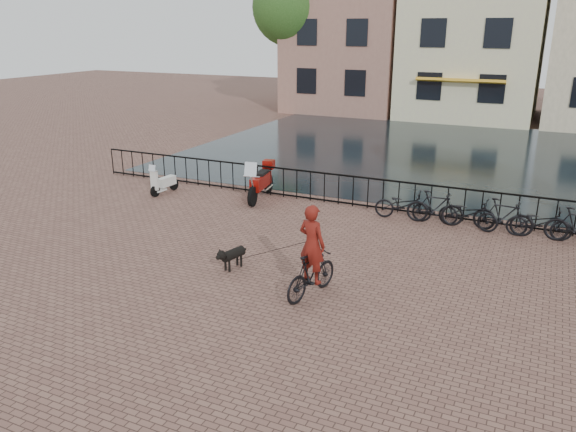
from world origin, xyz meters
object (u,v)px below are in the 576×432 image
at_px(dog, 233,257).
at_px(scooter, 164,177).
at_px(cyclist, 312,257).
at_px(motorcycle, 261,178).

height_order(dog, scooter, scooter).
xyz_separation_m(dog, scooter, (-5.45, 4.58, 0.28)).
bearing_deg(scooter, cyclist, -29.07).
xyz_separation_m(motorcycle, scooter, (-3.40, -0.79, -0.18)).
bearing_deg(scooter, dog, -35.58).
distance_m(cyclist, dog, 2.42).
relative_size(dog, scooter, 0.74).
relative_size(cyclist, dog, 2.58).
height_order(motorcycle, scooter, motorcycle).
relative_size(cyclist, scooter, 1.90).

